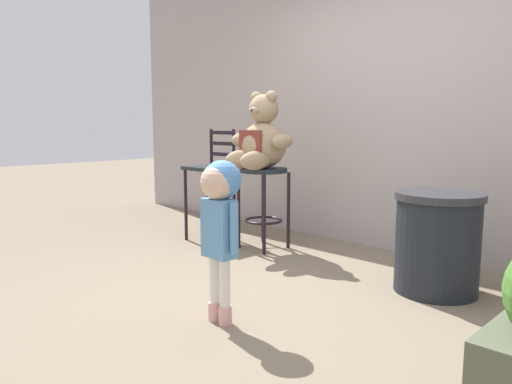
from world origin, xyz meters
name	(u,v)px	position (x,y,z in m)	size (l,w,h in m)	color
ground_plane	(254,298)	(0.00, 0.00, 0.00)	(24.00, 24.00, 0.00)	#786B56
building_wall	(403,76)	(0.00, 1.90, 1.58)	(7.59, 0.30, 3.16)	#A69D99
bar_stool_with_teddy	(264,190)	(-0.87, 0.99, 0.55)	(0.43, 0.43, 0.75)	black
teddy_bear	(261,140)	(-0.87, 0.96, 1.01)	(0.65, 0.58, 0.69)	#9E8666
child_walking	(220,206)	(0.13, -0.41, 0.69)	(0.30, 0.24, 0.95)	#D9A099
trash_bin	(437,242)	(0.79, 0.97, 0.35)	(0.59, 0.59, 0.69)	black
bar_chair_empty	(212,175)	(-1.47, 0.88, 0.65)	(0.40, 0.40, 1.10)	black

